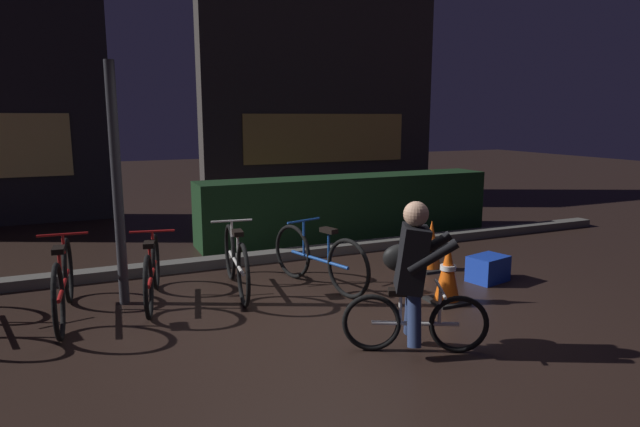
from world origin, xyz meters
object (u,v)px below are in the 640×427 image
(parked_bike_right_mid, at_px, (319,258))
(traffic_cone_near, at_px, (448,273))
(parked_bike_center_left, at_px, (152,272))
(street_post, at_px, (117,186))
(parked_bike_left_mid, at_px, (64,283))
(parked_bike_center_right, at_px, (236,261))
(traffic_cone_far, at_px, (431,246))
(cyclist, at_px, (413,277))
(blue_crate, at_px, (488,269))

(parked_bike_right_mid, relative_size, traffic_cone_near, 2.38)
(parked_bike_center_left, bearing_deg, parked_bike_right_mid, -86.06)
(parked_bike_center_left, distance_m, parked_bike_right_mid, 1.78)
(street_post, distance_m, parked_bike_left_mid, 1.04)
(parked_bike_center_right, relative_size, parked_bike_right_mid, 1.05)
(traffic_cone_far, xyz_separation_m, cyclist, (-1.55, -1.91, 0.32))
(parked_bike_center_right, xyz_separation_m, cyclist, (0.90, -2.06, 0.29))
(cyclist, bearing_deg, traffic_cone_near, 67.20)
(parked_bike_center_right, bearing_deg, blue_crate, -99.71)
(blue_crate, relative_size, cyclist, 0.35)
(parked_bike_right_mid, bearing_deg, cyclist, 163.86)
(parked_bike_left_mid, height_order, parked_bike_center_right, parked_bike_left_mid)
(parked_bike_left_mid, height_order, parked_bike_center_left, parked_bike_left_mid)
(parked_bike_left_mid, height_order, parked_bike_right_mid, parked_bike_left_mid)
(parked_bike_center_right, bearing_deg, cyclist, -149.56)
(parked_bike_center_left, xyz_separation_m, traffic_cone_far, (3.34, -0.14, -0.02))
(parked_bike_center_left, distance_m, traffic_cone_far, 3.34)
(street_post, bearing_deg, traffic_cone_near, -23.03)
(street_post, height_order, cyclist, street_post)
(parked_bike_center_right, relative_size, blue_crate, 3.69)
(parked_bike_center_left, distance_m, traffic_cone_near, 3.03)
(blue_crate, bearing_deg, parked_bike_center_left, 167.46)
(parked_bike_center_left, xyz_separation_m, parked_bike_right_mid, (1.77, -0.22, 0.01))
(parked_bike_left_mid, distance_m, parked_bike_center_right, 1.71)
(traffic_cone_far, bearing_deg, parked_bike_left_mid, 179.99)
(street_post, bearing_deg, blue_crate, -12.87)
(parked_bike_center_right, bearing_deg, traffic_cone_near, -116.02)
(traffic_cone_near, relative_size, cyclist, 0.52)
(parked_bike_left_mid, bearing_deg, cyclist, -122.87)
(street_post, xyz_separation_m, traffic_cone_near, (3.06, -1.30, -0.90))
(parked_bike_left_mid, bearing_deg, parked_bike_right_mid, -88.42)
(parked_bike_right_mid, xyz_separation_m, blue_crate, (1.89, -0.59, -0.19))
(parked_bike_right_mid, relative_size, blue_crate, 3.51)
(street_post, bearing_deg, parked_bike_center_left, -17.21)
(cyclist, bearing_deg, traffic_cone_far, 77.94)
(parked_bike_center_left, bearing_deg, traffic_cone_near, -102.41)
(street_post, bearing_deg, parked_bike_center_right, -3.86)
(parked_bike_center_left, xyz_separation_m, blue_crate, (3.66, -0.81, -0.18))
(parked_bike_left_mid, relative_size, parked_bike_center_left, 1.11)
(parked_bike_right_mid, distance_m, blue_crate, 1.99)
(blue_crate, height_order, cyclist, cyclist)
(parked_bike_left_mid, distance_m, traffic_cone_far, 4.15)
(traffic_cone_near, height_order, blue_crate, traffic_cone_near)
(parked_bike_center_right, distance_m, traffic_cone_far, 2.46)
(blue_crate, bearing_deg, parked_bike_center_right, 163.52)
(cyclist, bearing_deg, street_post, 160.85)
(street_post, bearing_deg, traffic_cone_far, -3.60)
(parked_bike_center_right, distance_m, traffic_cone_near, 2.26)
(street_post, bearing_deg, parked_bike_left_mid, -157.26)
(parked_bike_right_mid, height_order, blue_crate, parked_bike_right_mid)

